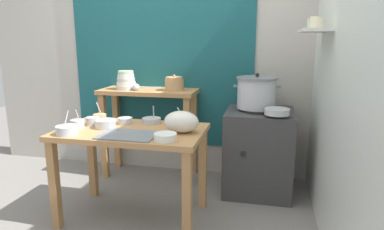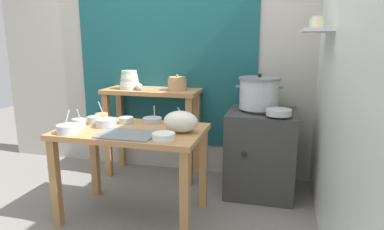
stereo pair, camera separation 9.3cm
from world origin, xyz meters
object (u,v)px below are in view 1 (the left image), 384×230
object	(u,v)px
plastic_bag	(181,122)
prep_bowl_4	(100,117)
prep_bowl_2	(125,120)
prep_bowl_6	(151,120)
clay_pot	(174,84)
wide_pan	(277,112)
prep_bowl_1	(67,130)
prep_bowl_0	(106,123)
back_shelf_table	(149,111)
prep_bowl_8	(77,124)
steamer_pot	(257,92)
serving_tray	(128,135)
ladle	(137,87)
bowl_stack_enamel	(126,81)
stove_block	(259,151)
prep_bowl_7	(165,137)
prep_bowl_3	(93,121)
prep_table	(132,143)
prep_bowl_5	(182,121)

from	to	relation	value
plastic_bag	prep_bowl_4	world-z (taller)	prep_bowl_4
prep_bowl_2	prep_bowl_6	xyz separation A→B (m)	(0.20, 0.06, -0.00)
clay_pot	wide_pan	size ratio (longest dim) A/B	0.89
prep_bowl_1	prep_bowl_0	bearing A→B (deg)	52.05
clay_pot	prep_bowl_2	distance (m)	0.75
back_shelf_table	prep_bowl_8	bearing A→B (deg)	-105.17
steamer_pot	serving_tray	size ratio (longest dim) A/B	1.04
serving_tray	ladle	bearing A→B (deg)	107.13
prep_bowl_6	bowl_stack_enamel	bearing A→B (deg)	128.19
stove_block	prep_bowl_7	size ratio (longest dim) A/B	5.00
prep_bowl_0	prep_bowl_4	world-z (taller)	prep_bowl_4
bowl_stack_enamel	prep_bowl_3	world-z (taller)	bowl_stack_enamel
wide_pan	prep_bowl_0	bearing A→B (deg)	-159.10
prep_bowl_4	prep_bowl_7	distance (m)	0.81
steamer_pot	prep_bowl_2	xyz separation A→B (m)	(-1.02, -0.57, -0.18)
back_shelf_table	prep_bowl_8	distance (m)	0.95
stove_block	prep_bowl_7	distance (m)	1.17
bowl_stack_enamel	prep_bowl_1	distance (m)	1.06
clay_pot	prep_bowl_6	distance (m)	0.66
steamer_pot	prep_bowl_7	size ratio (longest dim) A/B	2.66
back_shelf_table	wide_pan	bearing A→B (deg)	-15.73
prep_table	back_shelf_table	distance (m)	0.86
prep_bowl_2	ladle	bearing A→B (deg)	101.53
back_shelf_table	prep_bowl_5	xyz separation A→B (m)	(0.50, -0.62, 0.07)
prep_bowl_2	prep_bowl_7	xyz separation A→B (m)	(0.45, -0.38, 0.00)
prep_bowl_3	prep_bowl_0	bearing A→B (deg)	-24.11
prep_bowl_2	prep_bowl_8	world-z (taller)	prep_bowl_8
prep_bowl_1	prep_bowl_8	world-z (taller)	prep_bowl_1
prep_table	steamer_pot	size ratio (longest dim) A/B	2.66
prep_bowl_3	prep_bowl_8	world-z (taller)	prep_bowl_8
clay_pot	prep_bowl_4	world-z (taller)	clay_pot
back_shelf_table	bowl_stack_enamel	size ratio (longest dim) A/B	4.81
steamer_pot	bowl_stack_enamel	xyz separation A→B (m)	(-1.28, 0.07, 0.06)
wide_pan	prep_bowl_7	world-z (taller)	wide_pan
prep_bowl_4	prep_bowl_8	bearing A→B (deg)	-101.67
back_shelf_table	prep_bowl_3	bearing A→B (deg)	-103.69
serving_tray	prep_bowl_0	size ratio (longest dim) A/B	2.51
prep_bowl_8	prep_table	bearing A→B (deg)	9.25
prep_bowl_1	prep_bowl_2	xyz separation A→B (m)	(0.28, 0.39, -0.01)
prep_table	prep_bowl_0	distance (m)	0.26
prep_bowl_7	prep_bowl_8	distance (m)	0.76
prep_bowl_1	serving_tray	bearing A→B (deg)	7.85
prep_table	prep_bowl_2	world-z (taller)	prep_bowl_2
prep_bowl_4	prep_bowl_7	bearing A→B (deg)	-30.71
serving_tray	clay_pot	bearing A→B (deg)	86.55
prep_bowl_2	bowl_stack_enamel	bearing A→B (deg)	111.94
prep_bowl_6	prep_bowl_5	bearing A→B (deg)	2.30
bowl_stack_enamel	prep_bowl_5	bearing A→B (deg)	-38.95
ladle	prep_bowl_0	bearing A→B (deg)	-88.00
serving_tray	prep_bowl_0	distance (m)	0.31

